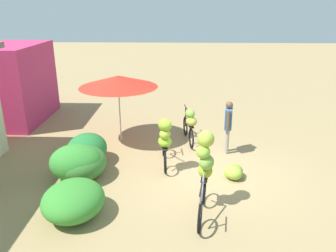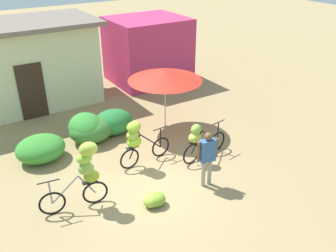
{
  "view_description": "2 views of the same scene",
  "coord_description": "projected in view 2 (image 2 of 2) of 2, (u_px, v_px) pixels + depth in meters",
  "views": [
    {
      "loc": [
        -8.01,
        0.71,
        4.17
      ],
      "look_at": [
        -0.15,
        0.99,
        1.3
      ],
      "focal_mm": 36.35,
      "sensor_mm": 36.0,
      "label": 1
    },
    {
      "loc": [
        -3.78,
        -6.75,
        5.75
      ],
      "look_at": [
        1.16,
        1.09,
        0.97
      ],
      "focal_mm": 38.85,
      "sensor_mm": 36.0,
      "label": 2
    }
  ],
  "objects": [
    {
      "name": "hedge_bush_mid",
      "position": [
        91.0,
        130.0,
        11.46
      ],
      "size": [
        1.38,
        1.19,
        0.78
      ],
      "primitive_type": "ellipsoid",
      "color": "#37722E",
      "rests_on": "ground"
    },
    {
      "name": "person_vendor",
      "position": [
        207.0,
        154.0,
        9.12
      ],
      "size": [
        0.57,
        0.26,
        1.55
      ],
      "color": "gray",
      "rests_on": "ground"
    },
    {
      "name": "banana_pile_on_ground",
      "position": [
        154.0,
        199.0,
        8.75
      ],
      "size": [
        0.68,
        0.62,
        0.33
      ],
      "color": "#7DA42F",
      "rests_on": "ground"
    },
    {
      "name": "bicycle_center_loaded",
      "position": [
        199.0,
        139.0,
        10.33
      ],
      "size": [
        1.71,
        0.43,
        1.18
      ],
      "color": "black",
      "rests_on": "ground"
    },
    {
      "name": "shop_pink",
      "position": [
        148.0,
        50.0,
        16.06
      ],
      "size": [
        3.2,
        2.8,
        2.78
      ],
      "primitive_type": "cube",
      "color": "#BE2F60",
      "rests_on": "ground"
    },
    {
      "name": "hedge_bush_front_right",
      "position": [
        86.0,
        128.0,
        11.47
      ],
      "size": [
        1.09,
        1.31,
        0.9
      ],
      "primitive_type": "ellipsoid",
      "color": "#358831",
      "rests_on": "ground"
    },
    {
      "name": "bicycle_near_pile",
      "position": [
        137.0,
        139.0,
        10.0
      ],
      "size": [
        1.69,
        0.47,
        1.41
      ],
      "color": "black",
      "rests_on": "ground"
    },
    {
      "name": "building_low",
      "position": [
        20.0,
        65.0,
        13.48
      ],
      "size": [
        5.83,
        3.27,
        3.15
      ],
      "color": "beige",
      "rests_on": "ground"
    },
    {
      "name": "ground_plane",
      "position": [
        153.0,
        186.0,
        9.5
      ],
      "size": [
        60.0,
        60.0,
        0.0
      ],
      "primitive_type": "plane",
      "color": "#9D8458"
    },
    {
      "name": "hedge_bush_front_left",
      "position": [
        41.0,
        149.0,
        10.49
      ],
      "size": [
        1.41,
        1.27,
        0.73
      ],
      "primitive_type": "ellipsoid",
      "color": "#37882F",
      "rests_on": "ground"
    },
    {
      "name": "hedge_bush_by_door",
      "position": [
        113.0,
        122.0,
        11.9
      ],
      "size": [
        1.32,
        1.07,
        0.82
      ],
      "primitive_type": "ellipsoid",
      "color": "#257735",
      "rests_on": "ground"
    },
    {
      "name": "bicycle_leftmost",
      "position": [
        85.0,
        170.0,
        8.37
      ],
      "size": [
        1.62,
        0.44,
        1.71
      ],
      "color": "black",
      "rests_on": "ground"
    },
    {
      "name": "market_umbrella",
      "position": [
        165.0,
        75.0,
        11.47
      ],
      "size": [
        2.38,
        2.38,
        2.11
      ],
      "color": "beige",
      "rests_on": "ground"
    }
  ]
}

